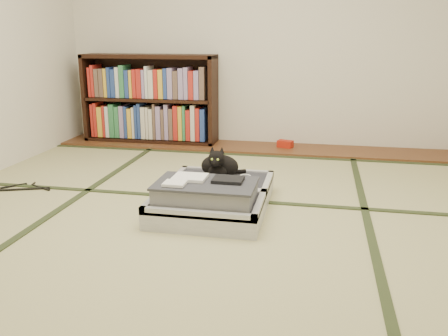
# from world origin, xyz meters

# --- Properties ---
(floor) EXTENTS (4.50, 4.50, 0.00)m
(floor) POSITION_xyz_m (0.00, 0.00, 0.00)
(floor) COLOR tan
(floor) RESTS_ON ground
(wood_strip) EXTENTS (4.00, 0.50, 0.02)m
(wood_strip) POSITION_xyz_m (0.00, 2.00, 0.01)
(wood_strip) COLOR brown
(wood_strip) RESTS_ON ground
(red_item) EXTENTS (0.17, 0.13, 0.07)m
(red_item) POSITION_xyz_m (0.34, 2.03, 0.06)
(red_item) COLOR #B11E0E
(red_item) RESTS_ON wood_strip
(tatami_borders) EXTENTS (4.00, 4.50, 0.01)m
(tatami_borders) POSITION_xyz_m (0.00, 0.49, 0.00)
(tatami_borders) COLOR #2D381E
(tatami_borders) RESTS_ON ground
(bookcase) EXTENTS (1.41, 0.32, 0.92)m
(bookcase) POSITION_xyz_m (-1.10, 2.07, 0.45)
(bookcase) COLOR black
(bookcase) RESTS_ON wood_strip
(suitcase) EXTENTS (0.70, 0.94, 0.28)m
(suitcase) POSITION_xyz_m (0.01, 0.18, 0.10)
(suitcase) COLOR silver
(suitcase) RESTS_ON floor
(cat) EXTENTS (0.31, 0.31, 0.25)m
(cat) POSITION_xyz_m (-0.01, 0.48, 0.23)
(cat) COLOR black
(cat) RESTS_ON suitcase
(cable_coil) EXTENTS (0.10, 0.10, 0.02)m
(cable_coil) POSITION_xyz_m (0.17, 0.52, 0.14)
(cable_coil) COLOR white
(cable_coil) RESTS_ON suitcase
(hanger) EXTENTS (0.40, 0.25, 0.01)m
(hanger) POSITION_xyz_m (-1.49, 0.35, 0.01)
(hanger) COLOR black
(hanger) RESTS_ON floor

